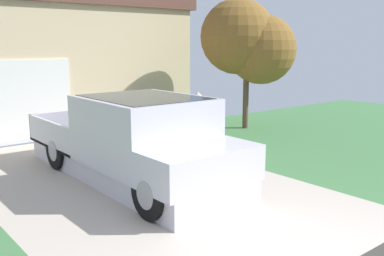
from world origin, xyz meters
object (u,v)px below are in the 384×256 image
(pickup_truck, at_px, (140,143))
(person_with_hat, at_px, (198,126))
(front_yard_tree, at_px, (248,42))
(wheeled_trash_bin, at_px, (155,113))
(house_with_garage, at_px, (27,49))
(handbag, at_px, (210,168))

(pickup_truck, bearing_deg, person_with_hat, 170.60)
(front_yard_tree, bearing_deg, wheeled_trash_bin, 150.34)
(pickup_truck, height_order, person_with_hat, person_with_hat)
(house_with_garage, relative_size, front_yard_tree, 2.34)
(front_yard_tree, xyz_separation_m, wheeled_trash_bin, (-2.52, 1.43, -2.11))
(person_with_hat, bearing_deg, front_yard_tree, -128.49)
(handbag, distance_m, front_yard_tree, 5.80)
(person_with_hat, height_order, wheeled_trash_bin, person_with_hat)
(handbag, height_order, wheeled_trash_bin, wheeled_trash_bin)
(handbag, bearing_deg, person_with_hat, 111.75)
(wheeled_trash_bin, bearing_deg, house_with_garage, 121.48)
(pickup_truck, xyz_separation_m, handbag, (1.37, -0.48, -0.64))
(handbag, bearing_deg, pickup_truck, 160.77)
(house_with_garage, relative_size, wheeled_trash_bin, 9.04)
(handbag, relative_size, front_yard_tree, 0.11)
(pickup_truck, height_order, handbag, pickup_truck)
(pickup_truck, relative_size, house_with_garage, 0.60)
(house_with_garage, distance_m, wheeled_trash_bin, 4.96)
(wheeled_trash_bin, bearing_deg, handbag, -110.79)
(house_with_garage, bearing_deg, front_yard_tree, -47.41)
(handbag, xyz_separation_m, house_with_garage, (-0.69, 8.39, 2.32))
(house_with_garage, xyz_separation_m, front_yard_tree, (4.91, -5.35, 0.23))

